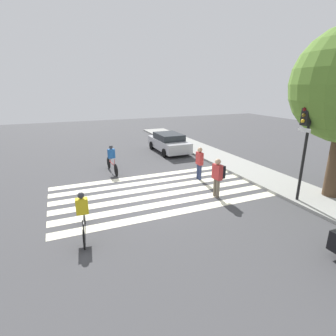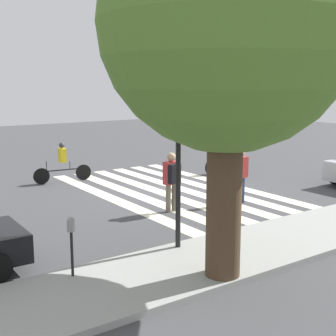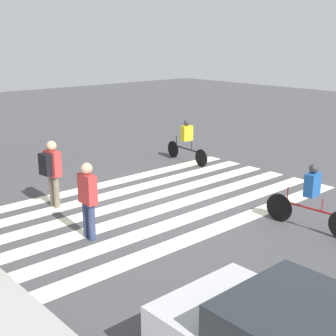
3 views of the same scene
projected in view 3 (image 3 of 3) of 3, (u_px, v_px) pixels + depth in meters
name	position (u px, v px, depth m)	size (l,w,h in m)	color
ground_plane	(157.00, 202.00, 13.19)	(60.00, 60.00, 0.00)	#444447
crosswalk_stripes	(157.00, 202.00, 13.19)	(5.29, 10.00, 0.01)	#F2EDCC
pedestrian_child_with_backpack	(51.00, 169.00, 12.58)	(0.53, 0.46, 1.84)	#6B6051
pedestrian_adult_yellow_jacket	(88.00, 196.00, 10.57)	(0.51, 0.27, 1.81)	navy
cyclist_mid_street	(187.00, 139.00, 17.29)	(2.34, 0.42, 1.60)	black
cyclist_near_curb	(311.00, 196.00, 11.06)	(2.39, 0.41, 1.66)	black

